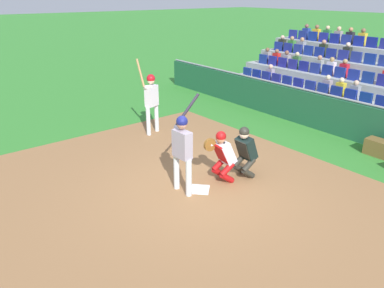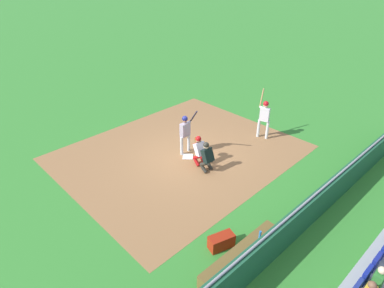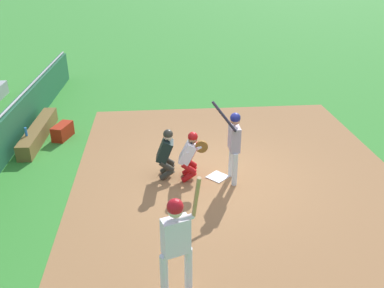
{
  "view_description": "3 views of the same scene",
  "coord_description": "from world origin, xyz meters",
  "px_view_note": "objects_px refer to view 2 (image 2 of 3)",
  "views": [
    {
      "loc": [
        -5.78,
        4.61,
        4.13
      ],
      "look_at": [
        0.28,
        -0.0,
        1.03
      ],
      "focal_mm": 34.92,
      "sensor_mm": 36.0,
      "label": 1
    },
    {
      "loc": [
        -7.84,
        -8.75,
        7.47
      ],
      "look_at": [
        -0.45,
        -0.75,
        1.14
      ],
      "focal_mm": 30.09,
      "sensor_mm": 36.0,
      "label": 2
    },
    {
      "loc": [
        8.8,
        -1.17,
        5.18
      ],
      "look_at": [
        -0.14,
        -0.63,
        0.88
      ],
      "focal_mm": 38.25,
      "sensor_mm": 36.0,
      "label": 3
    }
  ],
  "objects_px": {
    "catcher_crouching": "(199,149)",
    "dugout_bench": "(240,255)",
    "home_plate_umpire": "(207,156)",
    "batter_at_plate": "(185,130)",
    "home_plate_marker": "(188,157)",
    "equipment_duffel_bag": "(221,241)",
    "water_bottle_on_bench": "(260,235)",
    "on_deck_batter": "(264,115)"
  },
  "relations": [
    {
      "from": "equipment_duffel_bag",
      "to": "on_deck_batter",
      "type": "bearing_deg",
      "value": 43.14
    },
    {
      "from": "on_deck_batter",
      "to": "water_bottle_on_bench",
      "type": "bearing_deg",
      "value": -144.25
    },
    {
      "from": "batter_at_plate",
      "to": "catcher_crouching",
      "type": "distance_m",
      "value": 1.11
    },
    {
      "from": "catcher_crouching",
      "to": "water_bottle_on_bench",
      "type": "distance_m",
      "value": 4.87
    },
    {
      "from": "catcher_crouching",
      "to": "home_plate_umpire",
      "type": "bearing_deg",
      "value": -104.39
    },
    {
      "from": "equipment_duffel_bag",
      "to": "catcher_crouching",
      "type": "bearing_deg",
      "value": 70.45
    },
    {
      "from": "dugout_bench",
      "to": "water_bottle_on_bench",
      "type": "bearing_deg",
      "value": -7.12
    },
    {
      "from": "home_plate_marker",
      "to": "water_bottle_on_bench",
      "type": "height_order",
      "value": "water_bottle_on_bench"
    },
    {
      "from": "home_plate_marker",
      "to": "home_plate_umpire",
      "type": "xyz_separation_m",
      "value": [
        -0.12,
        -1.26,
        0.69
      ]
    },
    {
      "from": "dugout_bench",
      "to": "home_plate_marker",
      "type": "bearing_deg",
      "value": 62.95
    },
    {
      "from": "dugout_bench",
      "to": "on_deck_batter",
      "type": "height_order",
      "value": "on_deck_batter"
    },
    {
      "from": "batter_at_plate",
      "to": "water_bottle_on_bench",
      "type": "bearing_deg",
      "value": -110.27
    },
    {
      "from": "batter_at_plate",
      "to": "catcher_crouching",
      "type": "relative_size",
      "value": 1.67
    },
    {
      "from": "batter_at_plate",
      "to": "dugout_bench",
      "type": "bearing_deg",
      "value": -117.06
    },
    {
      "from": "water_bottle_on_bench",
      "to": "batter_at_plate",
      "type": "bearing_deg",
      "value": 69.73
    },
    {
      "from": "catcher_crouching",
      "to": "dugout_bench",
      "type": "bearing_deg",
      "value": -120.8
    },
    {
      "from": "home_plate_marker",
      "to": "on_deck_batter",
      "type": "relative_size",
      "value": 0.19
    },
    {
      "from": "equipment_duffel_bag",
      "to": "on_deck_batter",
      "type": "distance_m",
      "value": 7.25
    },
    {
      "from": "catcher_crouching",
      "to": "equipment_duffel_bag",
      "type": "relative_size",
      "value": 1.67
    },
    {
      "from": "catcher_crouching",
      "to": "dugout_bench",
      "type": "distance_m",
      "value": 5.14
    },
    {
      "from": "home_plate_marker",
      "to": "catcher_crouching",
      "type": "height_order",
      "value": "catcher_crouching"
    },
    {
      "from": "dugout_bench",
      "to": "on_deck_batter",
      "type": "distance_m",
      "value": 7.57
    },
    {
      "from": "home_plate_marker",
      "to": "equipment_duffel_bag",
      "type": "bearing_deg",
      "value": -120.9
    },
    {
      "from": "dugout_bench",
      "to": "equipment_duffel_bag",
      "type": "bearing_deg",
      "value": 92.22
    },
    {
      "from": "equipment_duffel_bag",
      "to": "water_bottle_on_bench",
      "type": "bearing_deg",
      "value": -30.12
    },
    {
      "from": "home_plate_umpire",
      "to": "equipment_duffel_bag",
      "type": "height_order",
      "value": "home_plate_umpire"
    },
    {
      "from": "batter_at_plate",
      "to": "on_deck_batter",
      "type": "xyz_separation_m",
      "value": [
        3.61,
        -1.44,
        0.07
      ]
    },
    {
      "from": "catcher_crouching",
      "to": "on_deck_batter",
      "type": "distance_m",
      "value": 3.81
    },
    {
      "from": "batter_at_plate",
      "to": "home_plate_umpire",
      "type": "xyz_separation_m",
      "value": [
        -0.3,
        -1.6,
        -0.4
      ]
    },
    {
      "from": "water_bottle_on_bench",
      "to": "catcher_crouching",
      "type": "bearing_deg",
      "value": 67.18
    },
    {
      "from": "batter_at_plate",
      "to": "on_deck_batter",
      "type": "distance_m",
      "value": 3.89
    },
    {
      "from": "catcher_crouching",
      "to": "equipment_duffel_bag",
      "type": "height_order",
      "value": "catcher_crouching"
    },
    {
      "from": "batter_at_plate",
      "to": "dugout_bench",
      "type": "height_order",
      "value": "batter_at_plate"
    },
    {
      "from": "home_plate_marker",
      "to": "equipment_duffel_bag",
      "type": "height_order",
      "value": "equipment_duffel_bag"
    },
    {
      "from": "dugout_bench",
      "to": "home_plate_umpire",
      "type": "bearing_deg",
      "value": 57.06
    },
    {
      "from": "catcher_crouching",
      "to": "on_deck_batter",
      "type": "bearing_deg",
      "value": -6.43
    },
    {
      "from": "batter_at_plate",
      "to": "on_deck_batter",
      "type": "bearing_deg",
      "value": -21.84
    },
    {
      "from": "home_plate_marker",
      "to": "home_plate_umpire",
      "type": "bearing_deg",
      "value": -95.55
    },
    {
      "from": "batter_at_plate",
      "to": "on_deck_batter",
      "type": "relative_size",
      "value": 0.91
    },
    {
      "from": "dugout_bench",
      "to": "catcher_crouching",
      "type": "bearing_deg",
      "value": 59.2
    },
    {
      "from": "batter_at_plate",
      "to": "equipment_duffel_bag",
      "type": "relative_size",
      "value": 2.79
    },
    {
      "from": "water_bottle_on_bench",
      "to": "home_plate_umpire",
      "type": "bearing_deg",
      "value": 66.01
    }
  ]
}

